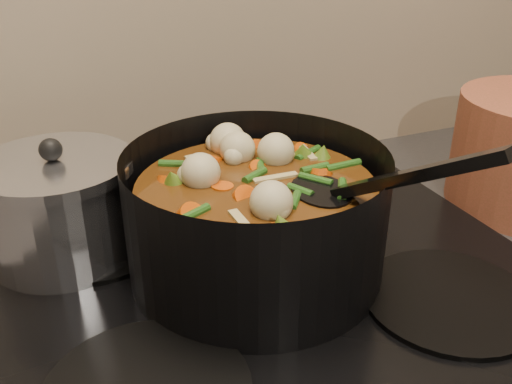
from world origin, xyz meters
name	(u,v)px	position (x,y,z in m)	size (l,w,h in m)	color
stovetop	(259,276)	(0.00, 1.93, 0.92)	(0.62, 0.54, 0.03)	black
stockpot	(257,218)	(0.00, 1.93, 1.00)	(0.32, 0.37, 0.21)	black
saucepan	(61,207)	(-0.19, 2.05, 0.99)	(0.18, 0.18, 0.14)	silver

